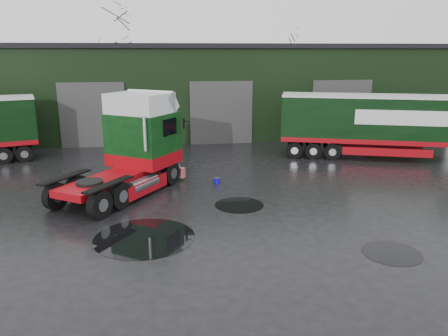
# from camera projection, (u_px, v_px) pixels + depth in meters

# --- Properties ---
(ground) EXTENTS (100.00, 100.00, 0.00)m
(ground) POSITION_uv_depth(u_px,v_px,m) (214.00, 228.00, 14.82)
(ground) COLOR black
(warehouse) EXTENTS (32.40, 12.40, 6.30)m
(warehouse) POSITION_uv_depth(u_px,v_px,m) (211.00, 87.00, 33.40)
(warehouse) COLOR black
(warehouse) RESTS_ON ground
(hero_tractor) EXTENTS (6.05, 7.12, 4.15)m
(hero_tractor) POSITION_uv_depth(u_px,v_px,m) (116.00, 147.00, 17.64)
(hero_tractor) COLOR #0B3510
(hero_tractor) RESTS_ON ground
(lorry_right) EXTENTS (13.52, 6.37, 3.54)m
(lorry_right) POSITION_uv_depth(u_px,v_px,m) (376.00, 127.00, 24.25)
(lorry_right) COLOR silver
(lorry_right) RESTS_ON ground
(wash_bucket) EXTENTS (0.32, 0.32, 0.26)m
(wash_bucket) POSITION_uv_depth(u_px,v_px,m) (217.00, 181.00, 19.80)
(wash_bucket) COLOR #1108B0
(wash_bucket) RESTS_ON ground
(tree_back_a) EXTENTS (4.40, 4.40, 9.50)m
(tree_back_a) POSITION_uv_depth(u_px,v_px,m) (117.00, 63.00, 41.55)
(tree_back_a) COLOR black
(tree_back_a) RESTS_ON ground
(tree_back_b) EXTENTS (4.40, 4.40, 7.50)m
(tree_back_b) POSITION_uv_depth(u_px,v_px,m) (280.00, 72.00, 43.83)
(tree_back_b) COLOR black
(tree_back_b) RESTS_ON ground
(puddle_0) EXTENTS (3.28, 3.28, 0.01)m
(puddle_0) POSITION_uv_depth(u_px,v_px,m) (144.00, 238.00, 14.09)
(puddle_0) COLOR black
(puddle_0) RESTS_ON ground
(puddle_1) EXTENTS (1.92, 1.92, 0.01)m
(puddle_1) POSITION_uv_depth(u_px,v_px,m) (239.00, 205.00, 17.07)
(puddle_1) COLOR black
(puddle_1) RESTS_ON ground
(puddle_3) EXTENTS (1.76, 1.76, 0.01)m
(puddle_3) POSITION_uv_depth(u_px,v_px,m) (392.00, 253.00, 13.02)
(puddle_3) COLOR black
(puddle_3) RESTS_ON ground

